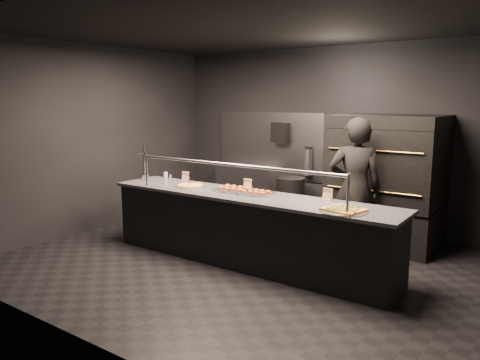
{
  "coord_description": "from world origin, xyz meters",
  "views": [
    {
      "loc": [
        3.35,
        -4.86,
        2.12
      ],
      "look_at": [
        -0.24,
        0.2,
        1.06
      ],
      "focal_mm": 35.0,
      "sensor_mm": 36.0,
      "label": 1
    }
  ],
  "objects": [
    {
      "name": "worker",
      "position": [
        1.07,
        1.0,
        0.95
      ],
      "size": [
        0.82,
        0.71,
        1.91
      ],
      "primitive_type": "imported",
      "rotation": [
        0.0,
        0.0,
        3.58
      ],
      "color": "black",
      "rests_on": "ground"
    },
    {
      "name": "towel_dispenser",
      "position": [
        -0.9,
        2.39,
        1.55
      ],
      "size": [
        0.3,
        0.2,
        0.35
      ],
      "primitive_type": "cube",
      "color": "black",
      "rests_on": "room"
    },
    {
      "name": "slider_tray_a",
      "position": [
        -0.26,
        0.08,
        0.95
      ],
      "size": [
        0.52,
        0.44,
        0.07
      ],
      "color": "silver",
      "rests_on": "service_counter"
    },
    {
      "name": "room",
      "position": [
        -0.02,
        0.05,
        1.5
      ],
      "size": [
        6.04,
        6.0,
        3.0
      ],
      "color": "black",
      "rests_on": "ground"
    },
    {
      "name": "slider_tray_b",
      "position": [
        0.11,
        0.07,
        0.94
      ],
      "size": [
        0.48,
        0.42,
        0.06
      ],
      "color": "silver",
      "rests_on": "service_counter"
    },
    {
      "name": "fire_extinguisher",
      "position": [
        -0.35,
        2.4,
        1.06
      ],
      "size": [
        0.14,
        0.14,
        0.51
      ],
      "color": "#B2B2B7",
      "rests_on": "room"
    },
    {
      "name": "beer_tap",
      "position": [
        -1.95,
        0.08,
        1.08
      ],
      "size": [
        0.15,
        0.21,
        0.57
      ],
      "color": "silver",
      "rests_on": "service_counter"
    },
    {
      "name": "service_counter",
      "position": [
        0.0,
        -0.0,
        0.46
      ],
      "size": [
        4.1,
        0.78,
        1.37
      ],
      "color": "black",
      "rests_on": "ground"
    },
    {
      "name": "square_pizza",
      "position": [
        1.4,
        -0.15,
        0.94
      ],
      "size": [
        0.51,
        0.51,
        0.05
      ],
      "color": "silver",
      "rests_on": "service_counter"
    },
    {
      "name": "pizza_oven",
      "position": [
        1.2,
        1.9,
        0.97
      ],
      "size": [
        1.5,
        1.23,
        1.91
      ],
      "color": "black",
      "rests_on": "ground"
    },
    {
      "name": "tent_cards",
      "position": [
        -0.15,
        0.28,
        1.0
      ],
      "size": [
        2.42,
        0.04,
        0.15
      ],
      "color": "white",
      "rests_on": "service_counter"
    },
    {
      "name": "round_pizza",
      "position": [
        -0.95,
        -0.01,
        0.94
      ],
      "size": [
        0.42,
        0.42,
        0.03
      ],
      "color": "silver",
      "rests_on": "service_counter"
    },
    {
      "name": "condiment_jar",
      "position": [
        -1.67,
        0.28,
        0.97
      ],
      "size": [
        0.16,
        0.06,
        0.1
      ],
      "color": "silver",
      "rests_on": "service_counter"
    },
    {
      "name": "trash_bin",
      "position": [
        -0.5,
        2.06,
        0.4
      ],
      "size": [
        0.48,
        0.48,
        0.81
      ],
      "primitive_type": "cylinder",
      "color": "black",
      "rests_on": "ground"
    },
    {
      "name": "prep_shelf",
      "position": [
        -1.6,
        2.32,
        0.45
      ],
      "size": [
        1.2,
        0.35,
        0.9
      ],
      "primitive_type": "cube",
      "color": "#99999E",
      "rests_on": "ground"
    }
  ]
}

